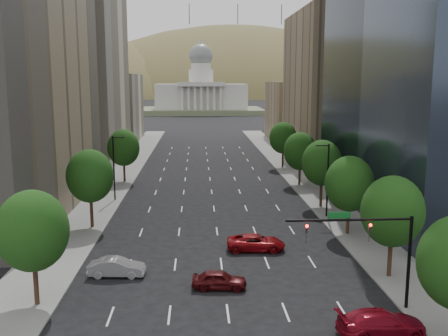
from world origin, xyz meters
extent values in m
cube|color=slate|center=(-15.50, 60.00, 0.07)|extent=(6.00, 200.00, 0.15)
cube|color=slate|center=(15.50, 60.00, 0.07)|extent=(6.00, 200.00, 0.15)
cube|color=beige|center=(-25.00, 103.00, 17.50)|extent=(14.00, 30.00, 35.00)
cube|color=beige|center=(-25.00, 136.00, 9.00)|extent=(14.00, 26.00, 18.00)
cube|color=#8C7759|center=(25.00, 100.00, 15.00)|extent=(14.00, 30.00, 30.00)
cube|color=#8C7759|center=(25.00, 133.00, 8.00)|extent=(14.00, 26.00, 16.00)
cylinder|color=#382316|center=(14.00, 36.00, 2.00)|extent=(0.36, 0.36, 4.00)
ellipsoid|color=#12390F|center=(14.00, 36.00, 5.76)|extent=(5.20, 5.20, 5.98)
cylinder|color=#382316|center=(14.00, 48.00, 1.95)|extent=(0.36, 0.36, 3.90)
ellipsoid|color=#12390F|center=(14.00, 48.00, 5.62)|extent=(5.20, 5.20, 5.98)
cylinder|color=#382316|center=(14.00, 60.00, 2.05)|extent=(0.36, 0.36, 4.10)
ellipsoid|color=#12390F|center=(14.00, 60.00, 5.90)|extent=(5.20, 5.20, 5.98)
cylinder|color=#382316|center=(14.00, 74.00, 1.90)|extent=(0.36, 0.36, 3.80)
ellipsoid|color=#12390F|center=(14.00, 74.00, 5.47)|extent=(5.20, 5.20, 5.98)
cylinder|color=#382316|center=(14.00, 90.00, 2.00)|extent=(0.36, 0.36, 4.00)
ellipsoid|color=#12390F|center=(14.00, 90.00, 5.76)|extent=(5.20, 5.20, 5.98)
cylinder|color=#382316|center=(-14.00, 32.00, 2.00)|extent=(0.36, 0.36, 4.00)
ellipsoid|color=#12390F|center=(-14.00, 32.00, 5.76)|extent=(5.20, 5.20, 5.98)
cylinder|color=#382316|center=(-14.00, 52.00, 2.08)|extent=(0.36, 0.36, 4.15)
ellipsoid|color=#12390F|center=(-14.00, 52.00, 5.98)|extent=(5.20, 5.20, 5.98)
cylinder|color=#382316|center=(-14.00, 78.00, 1.98)|extent=(0.36, 0.36, 3.95)
ellipsoid|color=#12390F|center=(-14.00, 78.00, 5.69)|extent=(5.20, 5.20, 5.98)
cylinder|color=black|center=(13.50, 55.00, 4.50)|extent=(0.20, 0.20, 9.00)
cylinder|color=black|center=(12.70, 55.00, 8.80)|extent=(1.60, 0.14, 0.14)
cylinder|color=black|center=(-13.50, 65.00, 4.50)|extent=(0.20, 0.20, 9.00)
cylinder|color=black|center=(-12.70, 65.00, 8.80)|extent=(1.60, 0.14, 0.14)
cylinder|color=black|center=(13.00, 30.00, 3.50)|extent=(0.24, 0.24, 7.00)
cylinder|color=black|center=(8.50, 30.00, 6.80)|extent=(9.00, 0.18, 0.18)
imported|color=black|center=(10.00, 30.00, 6.25)|extent=(0.18, 0.22, 1.10)
imported|color=black|center=(5.50, 30.00, 6.25)|extent=(0.18, 0.22, 1.10)
sphere|color=#FF0C07|center=(10.00, 29.82, 6.45)|extent=(0.20, 0.20, 0.20)
sphere|color=#FF0C07|center=(5.50, 29.82, 6.45)|extent=(0.20, 0.20, 0.20)
cube|color=#0C591E|center=(7.80, 30.00, 7.15)|extent=(1.60, 0.06, 0.45)
cube|color=#596647|center=(0.00, 250.00, 1.25)|extent=(60.00, 40.00, 2.50)
cube|color=silver|center=(0.00, 250.00, 8.50)|extent=(44.00, 26.00, 12.00)
cube|color=silver|center=(0.00, 236.00, 14.50)|extent=(22.00, 4.00, 2.00)
cylinder|color=silver|center=(0.00, 250.00, 18.00)|extent=(12.00, 12.00, 7.00)
cylinder|color=silver|center=(0.00, 250.00, 23.00)|extent=(9.60, 9.60, 3.00)
sphere|color=slate|center=(0.00, 250.00, 28.10)|extent=(11.60, 11.60, 11.60)
cylinder|color=silver|center=(0.00, 250.00, 33.95)|extent=(1.80, 1.80, 2.50)
ellipsoid|color=olive|center=(-140.00, 560.00, -33.25)|extent=(380.00, 342.00, 190.00)
ellipsoid|color=olive|center=(40.00, 600.00, -42.00)|extent=(440.00, 396.00, 240.00)
ellipsoid|color=olive|center=(210.00, 640.00, -35.00)|extent=(360.00, 324.00, 200.00)
cylinder|color=black|center=(-10.00, 590.00, 90.00)|extent=(0.80, 0.80, 22.00)
cylinder|color=black|center=(45.00, 590.00, 90.00)|extent=(0.80, 0.80, 22.00)
cylinder|color=black|center=(95.00, 590.00, 90.00)|extent=(0.80, 0.80, 22.00)
imported|color=maroon|center=(9.80, 26.37, 0.85)|extent=(6.00, 2.82, 1.69)
imported|color=#430B0D|center=(-0.42, 34.42, 0.74)|extent=(4.52, 2.19, 1.49)
imported|color=#A3A2A8|center=(-9.00, 37.51, 0.79)|extent=(4.88, 1.93, 1.58)
imported|color=maroon|center=(3.57, 43.50, 0.79)|extent=(5.80, 2.90, 1.58)
camera|label=1|loc=(-2.07, -3.82, 16.47)|focal=40.64mm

